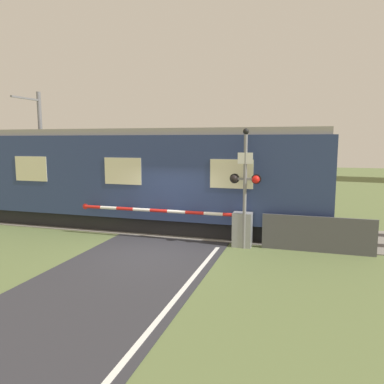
% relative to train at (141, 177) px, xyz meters
% --- Properties ---
extents(ground_plane, '(80.00, 80.00, 0.00)m').
position_rel_train_xyz_m(ground_plane, '(1.86, -3.24, -1.94)').
color(ground_plane, '#5B6B3D').
extents(track_bed, '(36.00, 3.20, 0.13)m').
position_rel_train_xyz_m(track_bed, '(1.86, 0.00, -1.92)').
color(track_bed, slate).
rests_on(track_bed, ground_plane).
extents(train, '(14.14, 3.09, 3.79)m').
position_rel_train_xyz_m(train, '(0.00, 0.00, 0.00)').
color(train, black).
rests_on(train, ground_plane).
extents(crossing_barrier, '(6.10, 0.44, 1.11)m').
position_rel_train_xyz_m(crossing_barrier, '(3.77, -1.84, -1.30)').
color(crossing_barrier, gray).
rests_on(crossing_barrier, ground_plane).
extents(signal_post, '(0.97, 0.26, 3.73)m').
position_rel_train_xyz_m(signal_post, '(4.40, -2.03, 0.18)').
color(signal_post, gray).
rests_on(signal_post, ground_plane).
extents(catenary_pole, '(0.20, 1.90, 5.70)m').
position_rel_train_xyz_m(catenary_pole, '(-6.31, 2.10, 1.05)').
color(catenary_pole, slate).
rests_on(catenary_pole, ground_plane).
extents(roadside_fence, '(3.31, 0.06, 1.10)m').
position_rel_train_xyz_m(roadside_fence, '(6.60, -1.80, -1.39)').
color(roadside_fence, '#4C4C51').
rests_on(roadside_fence, ground_plane).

